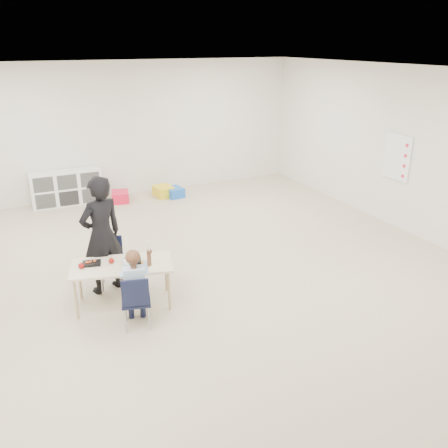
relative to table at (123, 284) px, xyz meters
name	(u,v)px	position (x,y,z in m)	size (l,w,h in m)	color
room	(200,185)	(1.13, 0.15, 1.11)	(9.00, 9.02, 2.80)	beige
table	(123,284)	(0.00, 0.00, 0.00)	(1.35, 0.90, 0.57)	#F5E9C4
chair_near	(136,300)	(0.02, -0.55, 0.05)	(0.33, 0.31, 0.68)	black
chair_far	(112,263)	(-0.02, 0.55, 0.05)	(0.33, 0.31, 0.68)	black
child	(135,285)	(0.02, -0.55, 0.25)	(0.45, 0.45, 1.07)	#BCDFFF
lunch_tray_near	(132,261)	(0.13, -0.01, 0.29)	(0.22, 0.16, 0.03)	black
lunch_tray_far	(92,263)	(-0.34, 0.15, 0.29)	(0.22, 0.16, 0.03)	black
milk_carton	(126,263)	(0.03, -0.11, 0.33)	(0.07, 0.07, 0.10)	white
bread_roll	(145,262)	(0.26, -0.14, 0.31)	(0.09, 0.09, 0.07)	tan
apple_near	(111,261)	(-0.11, 0.08, 0.31)	(0.07, 0.07, 0.07)	maroon
apple_far	(81,266)	(-0.47, 0.09, 0.31)	(0.07, 0.07, 0.07)	maroon
cubby_shelf	(67,188)	(-0.07, 4.43, 0.06)	(1.40, 0.40, 0.70)	white
rules_poster	(397,157)	(5.11, 0.75, 0.96)	(0.02, 0.60, 0.80)	white
adult	(102,235)	(-0.13, 0.48, 0.51)	(0.58, 0.38, 1.59)	black
bin_red	(120,197)	(0.94, 4.13, -0.18)	(0.34, 0.44, 0.22)	red
bin_yellow	(163,191)	(1.88, 4.10, -0.18)	(0.35, 0.45, 0.22)	yellow
bin_blue	(174,192)	(2.08, 3.97, -0.19)	(0.32, 0.41, 0.20)	blue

